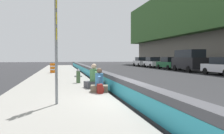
{
  "coord_description": "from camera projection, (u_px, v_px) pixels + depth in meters",
  "views": [
    {
      "loc": [
        -8.38,
        2.46,
        1.69
      ],
      "look_at": [
        6.96,
        -0.79,
        1.05
      ],
      "focal_mm": 38.87,
      "sensor_mm": 36.0,
      "label": 1
    }
  ],
  "objects": [
    {
      "name": "backpack",
      "position": [
        100.0,
        89.0,
        10.38
      ],
      "size": [
        0.32,
        0.28,
        0.4
      ],
      "color": "maroon",
      "rests_on": "sidewalk_strip"
    },
    {
      "name": "jersey_barrier",
      "position": [
        130.0,
        92.0,
        8.76
      ],
      "size": [
        76.0,
        0.45,
        0.85
      ],
      "color": "#47474C",
      "rests_on": "ground_plane"
    },
    {
      "name": "parked_car_midline",
      "position": [
        169.0,
        63.0,
        33.77
      ],
      "size": [
        4.56,
        2.07,
        1.71
      ],
      "color": "#145128",
      "rests_on": "ground_plane"
    },
    {
      "name": "construction_barrel",
      "position": [
        53.0,
        68.0,
        24.09
      ],
      "size": [
        0.54,
        0.54,
        0.95
      ],
      "color": "orange",
      "rests_on": "sidewalk_strip"
    },
    {
      "name": "fire_hydrant",
      "position": [
        78.0,
        75.0,
        14.64
      ],
      "size": [
        0.26,
        0.46,
        0.88
      ],
      "color": "#47663D",
      "rests_on": "sidewalk_strip"
    },
    {
      "name": "ground_plane",
      "position": [
        130.0,
        104.0,
        8.77
      ],
      "size": [
        160.0,
        160.0,
        0.0
      ],
      "primitive_type": "plane",
      "color": "#2B2B2D",
      "rests_on": "ground"
    },
    {
      "name": "sidewalk_strip",
      "position": [
        55.0,
        105.0,
        8.22
      ],
      "size": [
        80.0,
        4.4,
        0.14
      ],
      "primitive_type": "cube",
      "color": "gray",
      "rests_on": "ground_plane"
    },
    {
      "name": "parked_car_third",
      "position": [
        224.0,
        66.0,
        22.28
      ],
      "size": [
        4.55,
        2.05,
        1.71
      ],
      "color": "silver",
      "rests_on": "ground_plane"
    },
    {
      "name": "parked_car_far",
      "position": [
        153.0,
        62.0,
        39.57
      ],
      "size": [
        4.53,
        2.0,
        1.71
      ],
      "color": "silver",
      "rests_on": "ground_plane"
    },
    {
      "name": "route_sign_post",
      "position": [
        56.0,
        41.0,
        7.92
      ],
      "size": [
        0.44,
        0.09,
        3.6
      ],
      "color": "gray",
      "rests_on": "sidewalk_strip"
    },
    {
      "name": "seated_person_middle",
      "position": [
        94.0,
        80.0,
        12.29
      ],
      "size": [
        0.9,
        1.0,
        1.22
      ],
      "color": "#424247",
      "rests_on": "sidewalk_strip"
    },
    {
      "name": "parked_car_fourth",
      "position": [
        189.0,
        60.0,
        28.43
      ],
      "size": [
        5.12,
        2.13,
        2.56
      ],
      "color": "black",
      "rests_on": "ground_plane"
    },
    {
      "name": "seated_person_foreground",
      "position": [
        99.0,
        84.0,
        10.86
      ],
      "size": [
        0.76,
        0.86,
        1.06
      ],
      "color": "#706651",
      "rests_on": "sidewalk_strip"
    },
    {
      "name": "parked_car_farther",
      "position": [
        141.0,
        62.0,
        45.05
      ],
      "size": [
        4.53,
        2.01,
        1.71
      ],
      "color": "silver",
      "rests_on": "ground_plane"
    }
  ]
}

